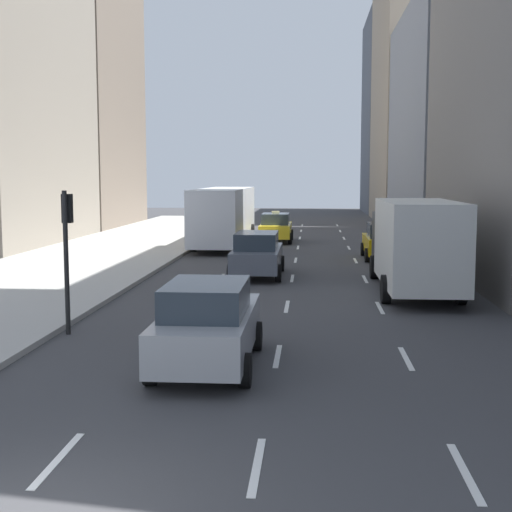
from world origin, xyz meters
TOP-DOWN VIEW (x-y plane):
  - sidewalk_left at (-7.00, 27.00)m, footprint 8.00×66.00m
  - lane_markings at (2.60, 23.00)m, footprint 5.72×56.00m
  - building_row_right at (12.00, 34.36)m, footprint 6.00×77.64m
  - taxi_lead at (1.20, 35.15)m, footprint 2.02×4.40m
  - taxi_second at (6.80, 26.68)m, footprint 2.02×4.40m
  - sedan_black_near at (1.20, 7.00)m, footprint 2.02×4.66m
  - sedan_silver_behind at (1.20, 20.46)m, footprint 2.02×4.78m
  - city_bus at (-1.61, 32.74)m, footprint 2.80×11.61m
  - box_truck at (6.80, 16.95)m, footprint 2.58×8.40m
  - traffic_light_pole at (-2.75, 9.88)m, footprint 0.24×0.42m

SIDE VIEW (x-z plane):
  - lane_markings at x=2.60m, z-range 0.00..0.01m
  - sidewalk_left at x=-7.00m, z-range 0.00..0.15m
  - taxi_lead at x=1.20m, z-range -0.05..1.82m
  - taxi_second at x=6.80m, z-range -0.05..1.82m
  - sedan_silver_behind at x=1.20m, z-range 0.02..1.78m
  - sedan_black_near at x=1.20m, z-range 0.01..1.81m
  - box_truck at x=6.80m, z-range 0.14..3.29m
  - city_bus at x=-1.61m, z-range 0.16..3.41m
  - traffic_light_pole at x=-2.75m, z-range 0.61..4.21m
  - building_row_right at x=12.00m, z-range -4.76..29.03m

